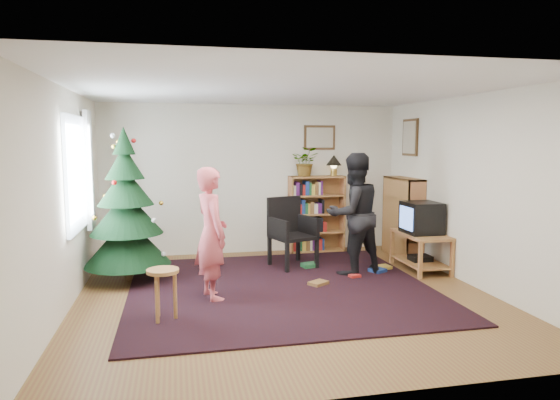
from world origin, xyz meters
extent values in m
plane|color=brown|center=(0.00, 0.00, 0.00)|extent=(5.00, 5.00, 0.00)
plane|color=white|center=(0.00, 0.00, 2.50)|extent=(5.00, 5.00, 0.00)
cube|color=silver|center=(0.00, 2.50, 1.25)|extent=(5.00, 0.02, 2.50)
cube|color=silver|center=(0.00, -2.50, 1.25)|extent=(5.00, 0.02, 2.50)
cube|color=silver|center=(-2.50, 0.00, 1.25)|extent=(0.02, 5.00, 2.50)
cube|color=silver|center=(2.50, 0.00, 1.25)|extent=(0.02, 5.00, 2.50)
cube|color=black|center=(0.00, 0.30, 0.01)|extent=(3.80, 3.60, 0.02)
cube|color=silver|center=(-2.47, 0.60, 1.50)|extent=(0.04, 1.20, 1.40)
cube|color=silver|center=(-2.43, 1.30, 1.50)|extent=(0.06, 0.35, 1.60)
cube|color=#4C3319|center=(1.15, 2.48, 1.95)|extent=(0.55, 0.03, 0.42)
cube|color=beige|center=(1.15, 2.48, 1.95)|extent=(0.47, 0.01, 0.34)
cube|color=#4C3319|center=(2.48, 1.75, 1.95)|extent=(0.03, 0.50, 0.60)
cube|color=beige|center=(2.48, 1.75, 1.95)|extent=(0.01, 0.42, 0.52)
cylinder|color=#3F2816|center=(-1.95, 1.09, 0.11)|extent=(0.11, 0.11, 0.22)
cone|color=black|center=(-1.95, 1.09, 0.55)|extent=(1.15, 1.15, 0.65)
cone|color=black|center=(-1.95, 1.09, 0.94)|extent=(0.96, 0.96, 0.57)
cone|color=black|center=(-1.95, 1.09, 1.29)|extent=(0.74, 0.74, 0.51)
cone|color=black|center=(-1.95, 1.09, 1.61)|extent=(0.52, 0.52, 0.45)
cone|color=black|center=(-1.95, 1.09, 1.90)|extent=(0.30, 0.30, 0.37)
cube|color=#A9673C|center=(1.07, 2.34, 0.65)|extent=(0.95, 0.30, 1.30)
cube|color=#A9673C|center=(1.07, 2.34, 1.29)|extent=(0.95, 0.30, 0.03)
cube|color=#A9673C|center=(2.34, 1.65, 0.65)|extent=(0.30, 0.95, 1.30)
cube|color=#A9673C|center=(2.34, 1.65, 1.29)|extent=(0.30, 0.95, 0.03)
cube|color=#A9673C|center=(2.22, 0.80, 0.53)|extent=(0.54, 0.98, 0.04)
cube|color=#A9673C|center=(1.98, 0.34, 0.26)|extent=(0.05, 0.05, 0.51)
cube|color=#A9673C|center=(2.46, 0.34, 0.26)|extent=(0.05, 0.05, 0.51)
cube|color=#A9673C|center=(1.98, 1.26, 0.26)|extent=(0.05, 0.05, 0.51)
cube|color=#A9673C|center=(2.46, 1.26, 0.26)|extent=(0.05, 0.05, 0.51)
cube|color=#A9673C|center=(2.22, 0.80, 0.12)|extent=(0.50, 0.94, 0.03)
cube|color=black|center=(2.22, 0.80, 0.17)|extent=(0.30, 0.25, 0.08)
cube|color=black|center=(2.22, 0.80, 0.78)|extent=(0.48, 0.53, 0.46)
cube|color=#527EDF|center=(1.98, 0.80, 0.78)|extent=(0.01, 0.41, 0.33)
cube|color=black|center=(0.41, 1.31, 0.47)|extent=(0.73, 0.73, 0.05)
cube|color=black|center=(0.41, 1.57, 0.76)|extent=(0.56, 0.23, 0.57)
cube|color=black|center=(0.15, 1.05, 0.24)|extent=(0.06, 0.06, 0.47)
cube|color=black|center=(0.67, 1.05, 0.24)|extent=(0.06, 0.06, 0.47)
cube|color=black|center=(0.15, 1.57, 0.24)|extent=(0.06, 0.06, 0.47)
cube|color=black|center=(0.67, 1.57, 0.24)|extent=(0.06, 0.06, 0.47)
cylinder|color=#A9673C|center=(-1.45, -0.59, 0.54)|extent=(0.34, 0.34, 0.04)
cylinder|color=#A9673C|center=(-1.32, -0.59, 0.26)|extent=(0.04, 0.04, 0.52)
cylinder|color=#A9673C|center=(-1.51, -0.49, 0.26)|extent=(0.04, 0.04, 0.52)
cylinder|color=#A9673C|center=(-1.51, -0.70, 0.26)|extent=(0.04, 0.04, 0.52)
imported|color=#D1535C|center=(-0.89, 0.06, 0.80)|extent=(0.52, 0.66, 1.59)
imported|color=black|center=(1.16, 0.78, 0.87)|extent=(0.97, 0.84, 1.73)
imported|color=gray|center=(0.87, 2.34, 1.54)|extent=(0.54, 0.50, 0.49)
cylinder|color=#A57F33|center=(1.37, 2.34, 1.36)|extent=(0.11, 0.11, 0.11)
sphere|color=#FFD88C|center=(1.37, 2.34, 1.48)|extent=(0.11, 0.11, 0.11)
cone|color=black|center=(1.37, 2.34, 1.57)|extent=(0.27, 0.27, 0.18)
cube|color=#A51E19|center=(1.11, 0.55, 0.04)|extent=(0.20, 0.20, 0.08)
cube|color=navy|center=(1.53, 0.75, 0.04)|extent=(0.20, 0.20, 0.08)
cube|color=#1E592D|center=(0.64, 1.21, 0.04)|extent=(0.20, 0.20, 0.08)
cube|color=gold|center=(1.69, 0.90, 0.04)|extent=(0.20, 0.20, 0.08)
cube|color=brown|center=(0.51, 0.30, 0.04)|extent=(0.20, 0.20, 0.08)
camera|label=1|loc=(-1.29, -5.83, 1.90)|focal=32.00mm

